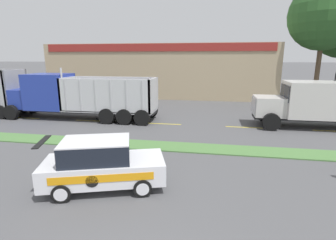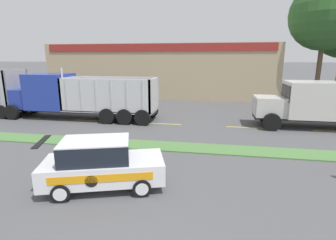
{
  "view_description": "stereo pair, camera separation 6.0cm",
  "coord_description": "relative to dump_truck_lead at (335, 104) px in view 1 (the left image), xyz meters",
  "views": [
    {
      "loc": [
        1.58,
        -3.29,
        4.46
      ],
      "look_at": [
        -0.62,
        9.37,
        1.42
      ],
      "focal_mm": 28.0,
      "sensor_mm": 36.0,
      "label": 1
    },
    {
      "loc": [
        1.64,
        -3.28,
        4.46
      ],
      "look_at": [
        -0.62,
        9.37,
        1.42
      ],
      "focal_mm": 28.0,
      "sensor_mm": 36.0,
      "label": 2
    }
  ],
  "objects": [
    {
      "name": "grass_verge",
      "position": [
        -9.28,
        -5.43,
        -1.61
      ],
      "size": [
        120.0,
        1.45,
        0.06
      ],
      "primitive_type": "cube",
      "color": "#517F42",
      "rests_on": "ground_plane"
    },
    {
      "name": "centre_line_2",
      "position": [
        -21.8,
        -0.7,
        -1.63
      ],
      "size": [
        2.4,
        0.14,
        0.01
      ],
      "primitive_type": "cube",
      "color": "yellow",
      "rests_on": "ground_plane"
    },
    {
      "name": "centre_line_3",
      "position": [
        -16.4,
        -0.7,
        -1.63
      ],
      "size": [
        2.4,
        0.14,
        0.01
      ],
      "primitive_type": "cube",
      "color": "yellow",
      "rests_on": "ground_plane"
    },
    {
      "name": "centre_line_4",
      "position": [
        -11.0,
        -0.7,
        -1.63
      ],
      "size": [
        2.4,
        0.14,
        0.01
      ],
      "primitive_type": "cube",
      "color": "yellow",
      "rests_on": "ground_plane"
    },
    {
      "name": "centre_line_5",
      "position": [
        -5.6,
        -0.7,
        -1.63
      ],
      "size": [
        2.4,
        0.14,
        0.01
      ],
      "primitive_type": "cube",
      "color": "yellow",
      "rests_on": "ground_plane"
    },
    {
      "name": "centre_line_6",
      "position": [
        -0.2,
        -0.7,
        -1.63
      ],
      "size": [
        2.4,
        0.14,
        0.01
      ],
      "primitive_type": "cube",
      "color": "yellow",
      "rests_on": "ground_plane"
    },
    {
      "name": "dump_truck_lead",
      "position": [
        0.0,
        0.0,
        0.0
      ],
      "size": [
        12.22,
        2.75,
        3.48
      ],
      "color": "black",
      "rests_on": "ground_plane"
    },
    {
      "name": "dump_truck_trail",
      "position": [
        -18.77,
        -0.14,
        0.02
      ],
      "size": [
        11.69,
        2.78,
        3.8
      ],
      "color": "black",
      "rests_on": "ground_plane"
    },
    {
      "name": "rally_car",
      "position": [
        -11.42,
        -10.06,
        -0.76
      ],
      "size": [
        4.47,
        2.96,
        1.79
      ],
      "color": "white",
      "rests_on": "ground_plane"
    },
    {
      "name": "store_building_backdrop",
      "position": [
        -14.01,
        15.94,
        1.37
      ],
      "size": [
        25.91,
        12.1,
        6.0
      ],
      "color": "tan",
      "rests_on": "ground_plane"
    },
    {
      "name": "tree_behind_far_right",
      "position": [
        2.53,
        10.88,
        7.51
      ],
      "size": [
        6.68,
        6.68,
        13.49
      ],
      "color": "brown",
      "rests_on": "ground_plane"
    }
  ]
}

